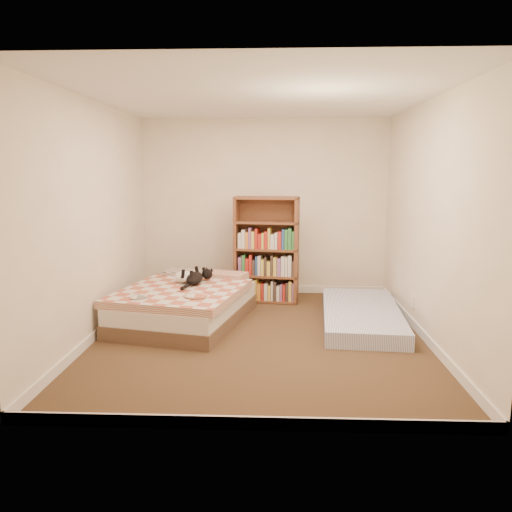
{
  "coord_description": "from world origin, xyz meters",
  "views": [
    {
      "loc": [
        0.17,
        -5.18,
        1.76
      ],
      "look_at": [
        -0.05,
        0.3,
        0.83
      ],
      "focal_mm": 35.0,
      "sensor_mm": 36.0,
      "label": 1
    }
  ],
  "objects_px": {
    "bed": "(186,303)",
    "white_dog": "(186,277)",
    "black_cat": "(195,277)",
    "bookshelf": "(266,263)",
    "floor_mattress": "(361,315)"
  },
  "relations": [
    {
      "from": "bed",
      "to": "white_dog",
      "type": "relative_size",
      "value": 5.37
    },
    {
      "from": "black_cat",
      "to": "bookshelf",
      "type": "bearing_deg",
      "value": 77.67
    },
    {
      "from": "bed",
      "to": "bookshelf",
      "type": "bearing_deg",
      "value": 59.2
    },
    {
      "from": "bed",
      "to": "black_cat",
      "type": "xyz_separation_m",
      "value": [
        0.09,
        0.16,
        0.28
      ]
    },
    {
      "from": "black_cat",
      "to": "floor_mattress",
      "type": "bearing_deg",
      "value": 29.78
    },
    {
      "from": "bed",
      "to": "black_cat",
      "type": "relative_size",
      "value": 2.82
    },
    {
      "from": "bed",
      "to": "bookshelf",
      "type": "xyz_separation_m",
      "value": [
        0.94,
        0.99,
        0.32
      ]
    },
    {
      "from": "floor_mattress",
      "to": "white_dog",
      "type": "bearing_deg",
      "value": -179.48
    },
    {
      "from": "floor_mattress",
      "to": "black_cat",
      "type": "bearing_deg",
      "value": -178.65
    },
    {
      "from": "white_dog",
      "to": "floor_mattress",
      "type": "bearing_deg",
      "value": 29.71
    },
    {
      "from": "bed",
      "to": "white_dog",
      "type": "height_order",
      "value": "white_dog"
    },
    {
      "from": "floor_mattress",
      "to": "bookshelf",
      "type": "bearing_deg",
      "value": 145.11
    },
    {
      "from": "bookshelf",
      "to": "black_cat",
      "type": "relative_size",
      "value": 2.0
    },
    {
      "from": "bed",
      "to": "floor_mattress",
      "type": "xyz_separation_m",
      "value": [
        2.08,
        0.04,
        -0.13
      ]
    },
    {
      "from": "bookshelf",
      "to": "white_dog",
      "type": "xyz_separation_m",
      "value": [
        -0.97,
        -0.79,
        -0.04
      ]
    }
  ]
}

